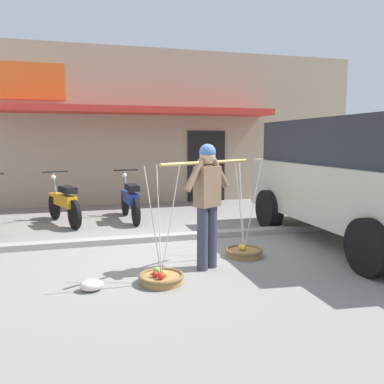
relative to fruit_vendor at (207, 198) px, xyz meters
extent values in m
plane|color=gray|center=(-0.38, 0.96, -0.98)|extent=(90.00, 90.00, 0.00)
cube|color=gray|center=(-0.38, 1.66, -0.93)|extent=(20.00, 0.24, 0.10)
cylinder|color=#38384C|center=(-0.08, -0.04, -0.55)|extent=(0.15, 0.15, 0.86)
cylinder|color=#38384C|center=(0.08, 0.04, -0.55)|extent=(0.15, 0.15, 0.86)
cube|color=#84664C|center=(0.00, 0.00, 0.15)|extent=(0.39, 0.34, 0.54)
sphere|color=#E0B78E|center=(0.00, 0.00, 0.56)|extent=(0.21, 0.21, 0.21)
sphere|color=#4C70B2|center=(0.00, 0.00, 0.61)|extent=(0.22, 0.22, 0.22)
cylinder|color=#84664C|center=(-0.21, -0.12, 0.32)|extent=(0.34, 0.24, 0.43)
cylinder|color=#84664C|center=(0.21, 0.12, 0.32)|extent=(0.34, 0.24, 0.43)
cylinder|color=tan|center=(0.00, 0.00, 0.47)|extent=(1.44, 0.83, 0.04)
cylinder|color=#9E7542|center=(-0.71, -0.39, -0.93)|extent=(0.52, 0.52, 0.09)
torus|color=brown|center=(-0.71, -0.39, -0.88)|extent=(0.57, 0.57, 0.05)
sphere|color=#7BBE48|center=(-0.75, -0.30, -0.84)|extent=(0.09, 0.09, 0.09)
sphere|color=gold|center=(-0.68, -0.44, -0.85)|extent=(0.08, 0.08, 0.08)
sphere|color=red|center=(-0.79, -0.42, -0.85)|extent=(0.08, 0.08, 0.08)
sphere|color=red|center=(-0.73, -0.50, -0.84)|extent=(0.09, 0.09, 0.09)
cylinder|color=silver|center=(-0.71, -0.27, -0.21)|extent=(0.01, 0.25, 1.36)
cylinder|color=silver|center=(-0.81, -0.45, -0.21)|extent=(0.22, 0.13, 1.36)
cylinder|color=silver|center=(-0.60, -0.45, -0.21)|extent=(0.22, 0.13, 1.36)
cylinder|color=#9E7542|center=(0.71, 0.39, -0.93)|extent=(0.52, 0.52, 0.09)
torus|color=brown|center=(0.71, 0.39, -0.88)|extent=(0.57, 0.57, 0.05)
sphere|color=yellow|center=(0.71, 0.42, -0.84)|extent=(0.09, 0.09, 0.09)
sphere|color=gold|center=(0.68, 0.43, -0.84)|extent=(0.09, 0.09, 0.09)
sphere|color=yellow|center=(0.70, 0.39, -0.85)|extent=(0.08, 0.08, 0.08)
cylinder|color=silver|center=(0.71, 0.51, -0.21)|extent=(0.01, 0.25, 1.36)
cylinder|color=silver|center=(0.60, 0.33, -0.21)|extent=(0.22, 0.13, 1.36)
cylinder|color=silver|center=(0.81, 0.33, -0.21)|extent=(0.22, 0.13, 1.36)
cylinder|color=black|center=(-2.25, 4.13, -0.69)|extent=(0.29, 0.57, 0.58)
cylinder|color=black|center=(-1.80, 2.97, -0.69)|extent=(0.29, 0.57, 0.58)
cube|color=orange|center=(-2.25, 4.13, -0.43)|extent=(0.23, 0.31, 0.06)
cube|color=orange|center=(-1.99, 3.46, -0.47)|extent=(0.52, 0.91, 0.24)
cube|color=black|center=(-1.92, 3.29, -0.23)|extent=(0.41, 0.60, 0.12)
cylinder|color=slate|center=(-2.22, 4.03, -0.30)|extent=(0.17, 0.30, 0.76)
cylinder|color=black|center=(-2.19, 3.96, 0.09)|extent=(0.52, 0.23, 0.04)
sphere|color=silver|center=(-2.25, 4.11, -0.05)|extent=(0.11, 0.11, 0.11)
cylinder|color=black|center=(-0.69, 4.22, -0.69)|extent=(0.13, 0.58, 0.58)
cylinder|color=black|center=(-0.59, 2.98, -0.69)|extent=(0.13, 0.58, 0.58)
cube|color=navy|center=(-0.69, 4.22, -0.43)|extent=(0.16, 0.29, 0.06)
cube|color=navy|center=(-0.64, 3.50, -0.47)|extent=(0.27, 0.91, 0.24)
cube|color=black|center=(-0.62, 3.32, -0.23)|extent=(0.26, 0.58, 0.12)
cylinder|color=slate|center=(-0.69, 4.12, -0.30)|extent=(0.08, 0.30, 0.76)
cylinder|color=black|center=(-0.68, 4.04, 0.09)|extent=(0.54, 0.08, 0.04)
sphere|color=silver|center=(-0.69, 4.20, -0.05)|extent=(0.11, 0.11, 0.11)
cube|color=beige|center=(2.90, 0.64, -0.12)|extent=(1.91, 4.70, 0.96)
cube|color=#282D38|center=(2.90, 0.79, 0.74)|extent=(1.72, 3.67, 0.76)
cylinder|color=black|center=(1.95, -0.82, -0.60)|extent=(0.26, 0.76, 0.76)
cylinder|color=black|center=(3.86, 2.09, -0.60)|extent=(0.26, 0.76, 0.76)
cylinder|color=black|center=(1.96, 2.09, -0.60)|extent=(0.26, 0.76, 0.76)
cube|color=tan|center=(-0.17, 8.31, 1.12)|extent=(13.00, 5.00, 4.20)
cube|color=red|center=(-0.17, 5.31, 1.52)|extent=(7.15, 1.00, 0.16)
cube|color=#DB5B1E|center=(-3.09, 5.76, 2.22)|extent=(2.20, 0.08, 0.90)
cube|color=black|center=(1.78, 5.79, 0.02)|extent=(1.10, 0.06, 2.00)
ellipsoid|color=silver|center=(-1.54, -0.42, -0.91)|extent=(0.28, 0.22, 0.14)
camera|label=1|loc=(-1.56, -4.96, 0.76)|focal=36.77mm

